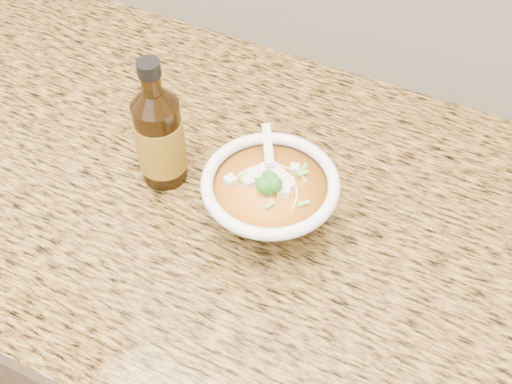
% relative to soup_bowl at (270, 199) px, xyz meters
% --- Properties ---
extents(cabinet, '(4.00, 0.65, 0.86)m').
position_rel_soup_bowl_xyz_m(cabinet, '(-0.14, 0.03, -0.51)').
color(cabinet, '#382210').
rests_on(cabinet, ground).
extents(counter_slab, '(4.00, 0.68, 0.04)m').
position_rel_soup_bowl_xyz_m(counter_slab, '(-0.14, 0.03, -0.06)').
color(counter_slab, olive).
rests_on(counter_slab, cabinet).
extents(soup_bowl, '(0.18, 0.19, 0.10)m').
position_rel_soup_bowl_xyz_m(soup_bowl, '(0.00, 0.00, 0.00)').
color(soup_bowl, white).
rests_on(soup_bowl, counter_slab).
extents(hot_sauce_bottle, '(0.08, 0.08, 0.20)m').
position_rel_soup_bowl_xyz_m(hot_sauce_bottle, '(-0.17, 0.01, 0.03)').
color(hot_sauce_bottle, '#321C06').
rests_on(hot_sauce_bottle, counter_slab).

